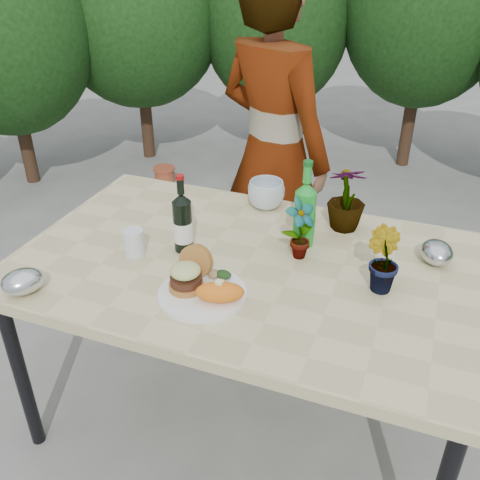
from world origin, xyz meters
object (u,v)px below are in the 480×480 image
(dinner_plate, at_px, (202,294))
(wine_bottle, at_px, (183,223))
(patio_table, at_px, (248,275))
(person, at_px, (273,154))

(dinner_plate, bearing_deg, wine_bottle, 127.33)
(patio_table, relative_size, person, 0.95)
(wine_bottle, height_order, person, person)
(patio_table, distance_m, wine_bottle, 0.29)
(dinner_plate, bearing_deg, person, 95.42)
(patio_table, height_order, dinner_plate, dinner_plate)
(person, bearing_deg, patio_table, 125.81)
(wine_bottle, relative_size, person, 0.17)
(wine_bottle, bearing_deg, patio_table, -15.28)
(dinner_plate, relative_size, person, 0.17)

